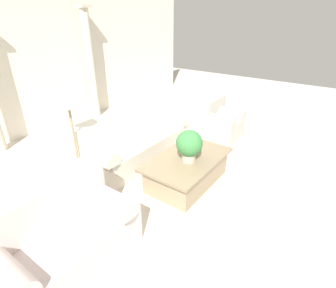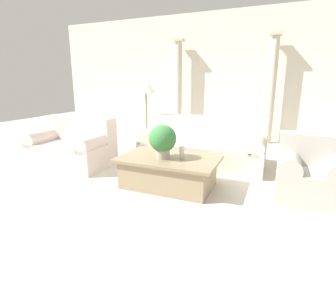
{
  "view_description": "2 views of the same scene",
  "coord_description": "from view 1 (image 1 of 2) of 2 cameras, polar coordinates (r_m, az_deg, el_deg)",
  "views": [
    {
      "loc": [
        -2.91,
        -2.1,
        2.35
      ],
      "look_at": [
        0.16,
        0.11,
        0.48
      ],
      "focal_mm": 28.0,
      "sensor_mm": 36.0,
      "label": 1
    },
    {
      "loc": [
        1.41,
        -3.62,
        1.49
      ],
      "look_at": [
        -0.16,
        0.08,
        0.52
      ],
      "focal_mm": 28.0,
      "sensor_mm": 36.0,
      "label": 2
    }
  ],
  "objects": [
    {
      "name": "ground_plane",
      "position": [
        4.29,
        -0.01,
        -6.92
      ],
      "size": [
        16.0,
        16.0,
        0.0
      ],
      "primitive_type": "plane",
      "color": "beige"
    },
    {
      "name": "wall_back",
      "position": [
        6.27,
        -27.41,
        16.7
      ],
      "size": [
        10.0,
        0.06,
        3.2
      ],
      "color": "silver",
      "rests_on": "ground_plane"
    },
    {
      "name": "sofa_long",
      "position": [
        4.72,
        -7.23,
        0.92
      ],
      "size": [
        2.19,
        0.85,
        0.85
      ],
      "color": "beige",
      "rests_on": "ground_plane"
    },
    {
      "name": "loveseat",
      "position": [
        3.01,
        -22.79,
        -17.98
      ],
      "size": [
        1.42,
        0.85,
        0.85
      ],
      "color": "beige",
      "rests_on": "ground_plane"
    },
    {
      "name": "coffee_table",
      "position": [
        4.03,
        4.17,
        -5.66
      ],
      "size": [
        1.4,
        0.84,
        0.43
      ],
      "color": "#998466",
      "rests_on": "ground_plane"
    },
    {
      "name": "potted_plant",
      "position": [
        3.72,
        4.65,
        -0.1
      ],
      "size": [
        0.38,
        0.38,
        0.48
      ],
      "color": "#B2A893",
      "rests_on": "coffee_table"
    },
    {
      "name": "pillar_candle",
      "position": [
        4.04,
        5.35,
        -0.73
      ],
      "size": [
        0.07,
        0.07,
        0.18
      ],
      "color": "silver",
      "rests_on": "coffee_table"
    },
    {
      "name": "floor_lamp",
      "position": [
        3.74,
        -20.88,
        8.09
      ],
      "size": [
        0.37,
        0.37,
        1.52
      ],
      "color": "gray",
      "rests_on": "ground_plane"
    },
    {
      "name": "column_right",
      "position": [
        6.72,
        -16.5,
        16.34
      ],
      "size": [
        0.26,
        0.26,
        2.55
      ],
      "color": "beige",
      "rests_on": "ground_plane"
    },
    {
      "name": "armchair",
      "position": [
        5.58,
        11.02,
        4.81
      ],
      "size": [
        0.78,
        0.77,
        0.82
      ],
      "color": "#B7B2A8",
      "rests_on": "ground_plane"
    }
  ]
}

